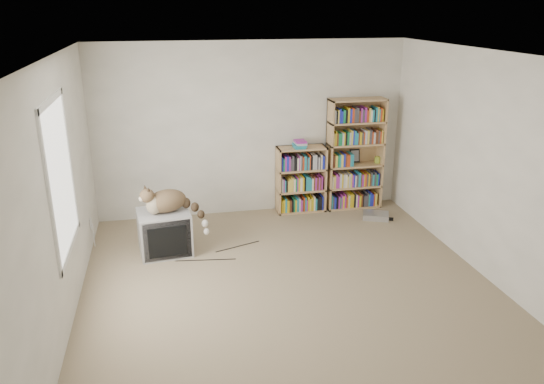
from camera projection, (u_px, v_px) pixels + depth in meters
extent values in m
cube|color=#998968|center=(292.00, 292.00, 5.75)|extent=(4.50, 5.00, 0.01)
cube|color=white|center=(252.00, 130.00, 7.64)|extent=(4.50, 0.02, 2.50)
cube|color=white|center=(400.00, 319.00, 3.03)|extent=(4.50, 0.02, 2.50)
cube|color=white|center=(58.00, 199.00, 4.90)|extent=(0.02, 5.00, 2.50)
cube|color=white|center=(494.00, 170.00, 5.77)|extent=(0.02, 5.00, 2.50)
cube|color=white|center=(296.00, 56.00, 4.92)|extent=(4.50, 5.00, 0.02)
cube|color=white|center=(61.00, 177.00, 5.04)|extent=(0.02, 1.22, 1.52)
cube|color=#A6A6A9|center=(164.00, 232.00, 6.61)|extent=(0.68, 0.63, 0.54)
cube|color=black|center=(167.00, 240.00, 6.37)|extent=(0.57, 0.10, 0.50)
cube|color=black|center=(168.00, 242.00, 6.36)|extent=(0.46, 0.06, 0.38)
cube|color=black|center=(163.00, 229.00, 6.73)|extent=(0.41, 0.35, 0.32)
ellipsoid|color=#342315|center=(166.00, 201.00, 6.50)|extent=(0.59, 0.50, 0.28)
ellipsoid|color=#342315|center=(176.00, 200.00, 6.57)|extent=(0.31, 0.32, 0.21)
ellipsoid|color=tan|center=(154.00, 205.00, 6.40)|extent=(0.25, 0.25, 0.23)
ellipsoid|color=#342315|center=(147.00, 196.00, 6.32)|extent=(0.23, 0.22, 0.17)
sphere|color=beige|center=(142.00, 199.00, 6.29)|extent=(0.09, 0.09, 0.07)
cone|color=black|center=(148.00, 190.00, 6.27)|extent=(0.09, 0.10, 0.09)
cone|color=black|center=(145.00, 188.00, 6.34)|extent=(0.09, 0.10, 0.09)
cube|color=#AA7A55|center=(329.00, 156.00, 7.85)|extent=(0.02, 0.30, 1.67)
cube|color=#AA7A55|center=(380.00, 153.00, 8.01)|extent=(0.02, 0.30, 1.67)
cube|color=#AA7A55|center=(352.00, 152.00, 8.06)|extent=(0.83, 0.03, 1.67)
cube|color=#AA7A55|center=(358.00, 100.00, 7.66)|extent=(0.83, 0.30, 0.02)
cube|color=#AA7A55|center=(352.00, 206.00, 8.20)|extent=(0.83, 0.30, 0.03)
cube|color=#AA7A55|center=(353.00, 186.00, 8.10)|extent=(0.83, 0.30, 0.03)
cube|color=#AA7A55|center=(354.00, 165.00, 7.99)|extent=(0.83, 0.30, 0.02)
cube|color=#AA7A55|center=(356.00, 144.00, 7.88)|extent=(0.83, 0.30, 0.02)
cube|color=#AA7A55|center=(357.00, 122.00, 7.77)|extent=(0.83, 0.30, 0.02)
cube|color=#B53A18|center=(353.00, 199.00, 8.17)|extent=(0.75, 0.24, 0.19)
cube|color=#1C26B8|center=(354.00, 179.00, 8.06)|extent=(0.75, 0.24, 0.19)
cube|color=#157946|center=(355.00, 158.00, 7.95)|extent=(0.75, 0.24, 0.19)
cube|color=#F2E3C7|center=(356.00, 137.00, 7.84)|extent=(0.75, 0.24, 0.19)
cube|color=black|center=(357.00, 115.00, 7.73)|extent=(0.75, 0.24, 0.19)
cube|color=#AA7A55|center=(278.00, 181.00, 7.82)|extent=(0.03, 0.30, 0.99)
cube|color=#AA7A55|center=(323.00, 178.00, 7.95)|extent=(0.02, 0.30, 0.99)
cube|color=#AA7A55|center=(299.00, 177.00, 8.01)|extent=(0.72, 0.03, 0.99)
cube|color=#AA7A55|center=(302.00, 148.00, 7.72)|extent=(0.72, 0.30, 0.02)
cube|color=#AA7A55|center=(300.00, 210.00, 8.04)|extent=(0.72, 0.30, 0.03)
cube|color=#AA7A55|center=(301.00, 190.00, 7.94)|extent=(0.72, 0.30, 0.03)
cube|color=#AA7A55|center=(301.00, 169.00, 7.83)|extent=(0.72, 0.30, 0.02)
cube|color=#B53A18|center=(301.00, 203.00, 8.01)|extent=(0.64, 0.24, 0.19)
cube|color=#1C26B8|center=(301.00, 183.00, 7.90)|extent=(0.64, 0.24, 0.19)
cube|color=#157946|center=(301.00, 162.00, 7.79)|extent=(0.64, 0.24, 0.19)
cube|color=#B53A18|center=(300.00, 144.00, 7.66)|extent=(0.20, 0.26, 0.11)
cylinder|color=olive|center=(377.00, 160.00, 8.03)|extent=(0.09, 0.09, 0.10)
cube|color=black|center=(355.00, 156.00, 8.05)|extent=(0.16, 0.05, 0.21)
cube|color=#B7B7BC|center=(376.00, 216.00, 7.73)|extent=(0.44, 0.38, 0.08)
cube|color=silver|center=(91.00, 224.00, 6.74)|extent=(0.01, 0.08, 0.13)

